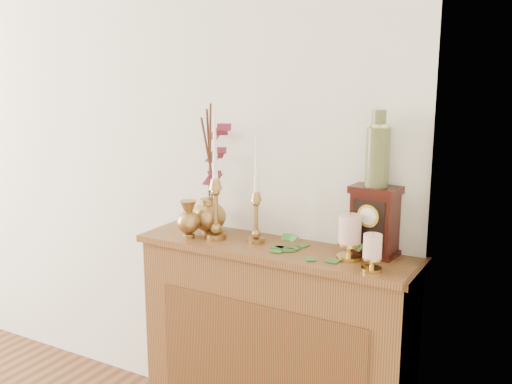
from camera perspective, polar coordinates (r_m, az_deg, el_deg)
The scene contains 10 objects.
console_shelf at distance 2.74m, azimuth 1.72°, elevation -15.03°, with size 1.24×0.34×0.93m.
candlestick_left at distance 2.62m, azimuth -3.87°, elevation -0.65°, with size 0.09×0.09×0.55m.
candlestick_center at distance 2.57m, azimuth 0.01°, elevation -1.62°, with size 0.08×0.08×0.46m.
bud_vase at distance 2.67m, azimuth -6.44°, elevation -2.60°, with size 0.10×0.10×0.17m.
ginger_jar at distance 2.73m, azimuth -3.90°, elevation 1.70°, with size 0.24×0.26×0.59m.
pillar_candle_left at distance 2.38m, azimuth 8.92°, elevation -4.05°, with size 0.10×0.10×0.19m.
pillar_candle_right at distance 2.28m, azimuth 11.02°, elevation -5.51°, with size 0.08×0.08×0.15m.
ivy_garland at distance 2.43m, azimuth 7.55°, elevation -5.83°, with size 0.40×0.17×0.08m.
mantel_clock at distance 2.45m, azimuth 11.21°, elevation -2.77°, with size 0.20×0.15×0.28m.
ceramic_vase at distance 2.40m, azimuth 11.51°, elevation 3.71°, with size 0.09×0.09×0.30m.
Camera 1 is at (2.53, -0.06, 1.70)m, focal length 42.00 mm.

